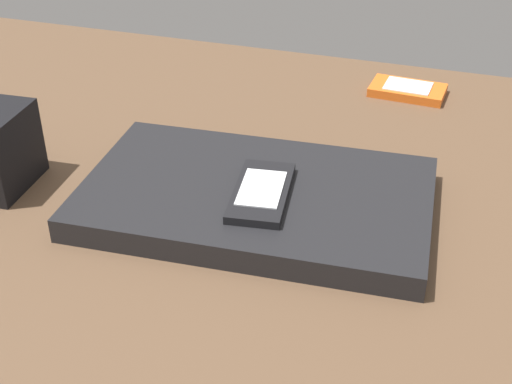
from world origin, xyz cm
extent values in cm
cube|color=brown|center=(0.00, 0.00, 1.50)|extent=(120.00, 80.00, 3.00)
cube|color=black|center=(-5.80, 3.60, 4.29)|extent=(36.56, 23.58, 2.58)
cube|color=black|center=(-6.82, 5.01, 6.01)|extent=(6.75, 11.70, 0.86)
cube|color=white|center=(-6.82, 5.01, 6.51)|extent=(5.03, 7.37, 0.14)
cube|color=orange|center=(-16.83, -29.63, 3.59)|extent=(10.30, 6.44, 1.18)
cube|color=white|center=(-16.83, -29.63, 4.25)|extent=(6.45, 4.92, 0.14)
camera|label=1|loc=(-24.65, 61.67, 43.75)|focal=49.75mm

